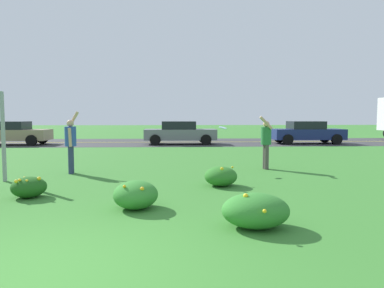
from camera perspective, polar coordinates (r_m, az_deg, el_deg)
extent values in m
plane|color=#387A2D|center=(14.22, -8.86, -2.70)|extent=(120.00, 120.00, 0.00)
cube|color=#38383A|center=(24.42, -6.39, 0.29)|extent=(120.00, 7.83, 0.01)
cube|color=yellow|center=(24.42, -6.39, 0.30)|extent=(120.00, 0.16, 0.00)
ellipsoid|color=#337F2D|center=(6.90, -9.00, -8.02)|extent=(0.85, 0.92, 0.53)
sphere|color=gold|center=(6.52, -9.59, -8.30)|extent=(0.07, 0.07, 0.07)
sphere|color=gold|center=(6.62, -10.78, -6.69)|extent=(0.06, 0.06, 0.06)
sphere|color=gold|center=(6.54, -7.98, -7.10)|extent=(0.07, 0.07, 0.07)
ellipsoid|color=#1E5619|center=(8.51, -24.65, -6.29)|extent=(0.73, 0.74, 0.45)
sphere|color=yellow|center=(8.33, -25.87, -5.21)|extent=(0.06, 0.06, 0.06)
sphere|color=yellow|center=(8.35, -23.98, -6.25)|extent=(0.07, 0.07, 0.07)
sphere|color=yellow|center=(8.27, -24.93, -5.37)|extent=(0.06, 0.06, 0.06)
sphere|color=yellow|center=(8.29, -26.34, -5.39)|extent=(0.07, 0.07, 0.07)
sphere|color=yellow|center=(8.53, -23.45, -5.28)|extent=(0.07, 0.07, 0.07)
sphere|color=yellow|center=(8.62, -25.26, -4.92)|extent=(0.06, 0.06, 0.06)
sphere|color=yellow|center=(8.33, -23.29, -5.09)|extent=(0.08, 0.08, 0.08)
ellipsoid|color=#337F2D|center=(5.77, 10.13, -10.44)|extent=(1.07, 0.89, 0.54)
sphere|color=yellow|center=(6.02, 8.47, -8.95)|extent=(0.07, 0.07, 0.07)
sphere|color=yellow|center=(5.32, 11.54, -10.49)|extent=(0.06, 0.06, 0.06)
sphere|color=yellow|center=(5.60, 8.59, -8.22)|extent=(0.08, 0.08, 0.08)
ellipsoid|color=#2D7526|center=(9.03, 4.63, -5.16)|extent=(0.83, 0.83, 0.49)
sphere|color=yellow|center=(9.04, 5.34, -4.34)|extent=(0.05, 0.05, 0.05)
sphere|color=yellow|center=(9.12, 5.27, -4.52)|extent=(0.07, 0.07, 0.07)
sphere|color=yellow|center=(8.68, 4.81, -3.96)|extent=(0.08, 0.08, 0.08)
sphere|color=yellow|center=(9.24, 6.49, -3.73)|extent=(0.06, 0.06, 0.06)
sphere|color=yellow|center=(8.79, 3.91, -4.88)|extent=(0.08, 0.08, 0.08)
cube|color=#93969B|center=(10.80, -27.97, 1.03)|extent=(0.07, 0.10, 2.41)
cylinder|color=#2D4C9E|center=(11.48, -18.88, 1.16)|extent=(0.34, 0.34, 0.60)
sphere|color=tan|center=(11.47, -18.93, 3.15)|extent=(0.21, 0.21, 0.21)
cylinder|color=navy|center=(11.62, -18.71, -2.36)|extent=(0.14, 0.14, 0.84)
cylinder|color=navy|center=(11.46, -18.87, -2.46)|extent=(0.14, 0.14, 0.84)
cylinder|color=tan|center=(11.65, -18.49, 3.69)|extent=(0.36, 0.12, 0.53)
cylinder|color=tan|center=(11.28, -18.95, 1.02)|extent=(0.12, 0.10, 0.57)
cylinder|color=#287038|center=(12.03, 11.77, 1.28)|extent=(0.34, 0.34, 0.58)
sphere|color=tan|center=(12.02, 11.80, 3.14)|extent=(0.21, 0.21, 0.21)
cylinder|color=#4C4742|center=(12.01, 11.86, -2.07)|extent=(0.14, 0.14, 0.82)
cylinder|color=#4C4742|center=(12.17, 11.58, -1.98)|extent=(0.14, 0.14, 0.82)
cylinder|color=tan|center=(11.81, 11.78, 3.36)|extent=(0.46, 0.13, 0.44)
cylinder|color=tan|center=(12.21, 11.36, 1.25)|extent=(0.12, 0.10, 0.55)
cylinder|color=#ADD6E5|center=(11.27, 4.96, 2.61)|extent=(0.25, 0.25, 0.11)
torus|color=#ADD6E5|center=(11.27, 4.96, 2.58)|extent=(0.25, 0.25, 0.12)
cube|color=#937F60|center=(24.71, -26.91, 1.32)|extent=(4.50, 1.82, 0.66)
cube|color=black|center=(24.73, -27.17, 2.63)|extent=(2.10, 1.64, 0.52)
cylinder|color=black|center=(24.97, -22.81, 0.81)|extent=(0.66, 0.22, 0.66)
cylinder|color=black|center=(23.31, -24.29, 0.53)|extent=(0.66, 0.22, 0.66)
cube|color=slate|center=(22.58, -1.87, 1.55)|extent=(4.50, 1.82, 0.66)
cube|color=black|center=(22.56, -2.13, 2.99)|extent=(2.10, 1.64, 0.52)
cylinder|color=black|center=(23.57, 1.86, 0.96)|extent=(0.66, 0.22, 0.66)
cylinder|color=black|center=(21.80, 2.25, 0.68)|extent=(0.66, 0.22, 0.66)
cylinder|color=black|center=(23.51, -5.69, 0.93)|extent=(0.66, 0.22, 0.66)
cylinder|color=black|center=(21.74, -5.91, 0.65)|extent=(0.66, 0.22, 0.66)
cube|color=navy|center=(24.17, 17.94, 1.52)|extent=(4.50, 1.82, 0.66)
cube|color=black|center=(24.11, 17.75, 2.88)|extent=(2.10, 1.64, 0.52)
cylinder|color=black|center=(25.59, 20.46, 0.96)|extent=(0.66, 0.22, 0.66)
cylinder|color=black|center=(23.97, 22.15, 0.69)|extent=(0.66, 0.22, 0.66)
cylinder|color=black|center=(24.52, 13.80, 0.97)|extent=(0.66, 0.22, 0.66)
cylinder|color=black|center=(22.83, 15.08, 0.70)|extent=(0.66, 0.22, 0.66)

